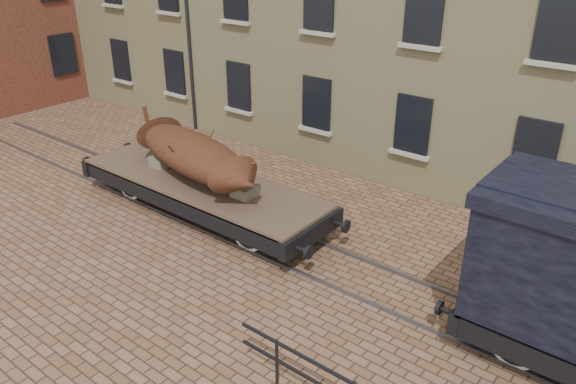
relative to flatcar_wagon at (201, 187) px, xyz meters
The scene contains 4 objects.
ground 3.02m from the flatcar_wagon, ahead, with size 90.00×90.00×0.00m, color brown.
rail_track 3.01m from the flatcar_wagon, ahead, with size 30.00×1.52×0.06m.
flatcar_wagon is the anchor object (origin of this frame).
iron_boat 0.99m from the flatcar_wagon, behind, with size 5.82×2.69×1.43m.
Camera 1 is at (7.93, -9.68, 7.53)m, focal length 35.00 mm.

